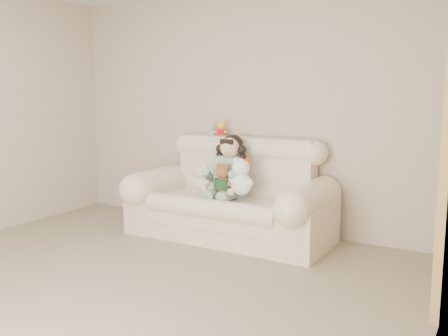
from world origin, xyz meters
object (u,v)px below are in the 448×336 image
Objects in this scene: seated_child at (230,165)px; sofa at (229,189)px; white_cat at (241,173)px; brown_teddy at (223,176)px; cream_teddy at (202,176)px.

sofa is at bearing -72.63° from seated_child.
brown_teddy is at bearing -178.84° from white_cat.
seated_child is (-0.03, 0.08, 0.24)m from sofa.
brown_teddy is at bearing 7.69° from cream_teddy.
sofa is 6.64× the size of cream_teddy.
seated_child reaches higher than cream_teddy.
seated_child reaches higher than brown_teddy.
seated_child is 2.10× the size of cream_teddy.
seated_child is at bearing 108.70° from sofa.
seated_child reaches higher than sofa.
seated_child is at bearing 117.48° from brown_teddy.
cream_teddy is (-0.24, -0.14, 0.14)m from sofa.
cream_teddy is (-0.25, -0.00, -0.02)m from brown_teddy.
cream_teddy is at bearing 176.00° from white_cat.
sofa is 0.31m from cream_teddy.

